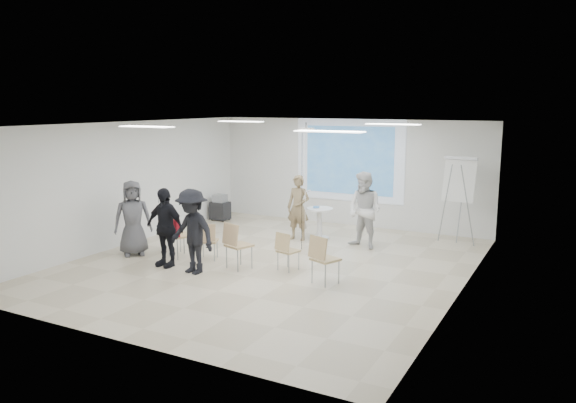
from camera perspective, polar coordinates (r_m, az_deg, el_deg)
The scene contains 30 objects.
floor at distance 12.24m, azimuth -1.76°, elevation -6.58°, with size 8.00×9.00×0.10m, color beige.
ceiling at distance 11.74m, azimuth -1.84°, elevation 8.08°, with size 8.00×9.00×0.10m, color white.
wall_back at distance 15.97m, azimuth 6.31°, elevation 2.96°, with size 8.00×0.10×3.00m, color silver.
wall_left at distance 14.31m, azimuth -16.05°, elevation 1.81°, with size 0.10×9.00×3.00m, color silver.
wall_right at distance 10.53m, azimuth 17.74°, elevation -1.12°, with size 0.10×9.00×3.00m, color silver.
projection_halo at distance 15.87m, azimuth 6.25°, elevation 4.19°, with size 3.20×0.01×2.30m, color silver.
projection_image at distance 15.85m, azimuth 6.23°, elevation 4.18°, with size 2.60×0.01×1.90m, color teal.
pedestal_table at distance 14.31m, azimuth 3.22°, elevation -2.03°, with size 0.88×0.88×0.83m.
player_left at distance 14.16m, azimuth 1.06°, elevation -0.19°, with size 0.68×0.46×1.88m, color #8E7957.
player_right at distance 13.45m, azimuth 7.80°, elevation -0.48°, with size 0.98×0.78×2.04m, color white.
controller_left at distance 14.25m, azimuth 2.16°, elevation 1.09°, with size 0.04×0.12×0.04m, color white.
controller_right at distance 13.68m, azimuth 7.49°, elevation 1.22°, with size 0.04×0.12×0.04m, color white.
chair_far_left at distance 13.27m, azimuth -12.06°, elevation -3.14°, with size 0.45×0.47×0.81m.
chair_left_mid at distance 12.83m, azimuth -11.22°, elevation -3.06°, with size 0.62×0.64×0.99m.
chair_left_inner at distance 12.50m, azimuth -8.15°, elevation -3.73°, with size 0.53×0.55×0.84m.
chair_center at distance 11.75m, azimuth -5.33°, elevation -4.11°, with size 0.60×0.62×1.00m.
chair_right_inner at distance 11.61m, azimuth -0.20°, elevation -4.76°, with size 0.47×0.49×0.82m.
chair_right_far at distance 10.76m, azimuth 3.52°, elevation -5.51°, with size 0.60×0.62×0.96m.
red_jacket at distance 12.67m, azimuth -11.52°, elevation -2.61°, with size 0.40×0.09×0.38m, color maroon.
laptop at distance 12.59m, azimuth -8.03°, elevation -3.84°, with size 0.31×0.22×0.02m, color black.
audience_left at distance 12.14m, azimuth -12.43°, elevation -2.00°, with size 1.13×0.68×1.94m, color black.
audience_mid at distance 11.52m, azimuth -9.73°, elevation -2.45°, with size 1.28×0.70×1.98m, color black.
audience_outer at distance 13.20m, azimuth -15.51°, elevation -1.19°, with size 0.94×0.62×1.93m, color #55555A.
flipchart_easel at distance 14.24m, azimuth 17.02°, elevation 2.07°, with size 0.92×0.71×2.15m.
av_cart at distance 16.75m, azimuth -6.90°, elevation -0.69°, with size 0.52×0.42×0.77m.
ceiling_projector at distance 13.03m, azimuth 1.82°, elevation 6.68°, with size 0.30×0.25×3.00m.
fluor_panel_nw at distance 14.49m, azimuth -4.83°, elevation 8.10°, with size 1.20×0.30×0.02m, color white.
fluor_panel_ne at distance 12.78m, azimuth 10.59°, elevation 7.71°, with size 1.20×0.30×0.02m, color white.
fluor_panel_sw at distance 11.70m, azimuth -14.19°, elevation 7.38°, with size 1.20×0.30×0.02m, color white.
fluor_panel_se at distance 9.50m, azimuth 4.22°, elevation 7.11°, with size 1.20×0.30×0.02m, color white.
Camera 1 is at (5.81, -10.19, 3.45)m, focal length 35.00 mm.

